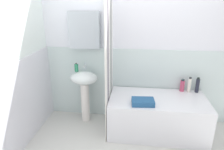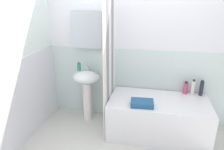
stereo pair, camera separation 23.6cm
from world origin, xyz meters
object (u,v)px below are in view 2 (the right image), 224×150
(shampoo_bottle, at_px, (193,88))
(towel_folded, at_px, (142,103))
(bathtub, at_px, (158,117))
(lotion_bottle, at_px, (186,88))
(sink, at_px, (87,85))
(soap_dispenser, at_px, (79,67))
(conditioner_bottle, at_px, (201,88))

(shampoo_bottle, bearing_deg, towel_folded, -144.17)
(bathtub, bearing_deg, towel_folded, -136.56)
(lotion_bottle, bearing_deg, sink, -175.09)
(soap_dispenser, height_order, conditioner_bottle, soap_dispenser)
(bathtub, bearing_deg, conditioner_bottle, 26.25)
(conditioner_bottle, bearing_deg, bathtub, -153.75)
(shampoo_bottle, relative_size, lotion_bottle, 1.23)
(soap_dispenser, relative_size, bathtub, 0.10)
(conditioner_bottle, height_order, shampoo_bottle, same)
(sink, height_order, conditioner_bottle, sink)
(lotion_bottle, bearing_deg, bathtub, -140.96)
(shampoo_bottle, bearing_deg, lotion_bottle, 173.80)
(soap_dispenser, height_order, towel_folded, soap_dispenser)
(bathtub, height_order, conditioner_bottle, conditioner_bottle)
(lotion_bottle, height_order, towel_folded, lotion_bottle)
(soap_dispenser, bearing_deg, conditioner_bottle, 3.10)
(shampoo_bottle, xyz_separation_m, lotion_bottle, (-0.10, 0.01, -0.02))
(soap_dispenser, xyz_separation_m, shampoo_bottle, (1.77, 0.11, -0.24))
(bathtub, distance_m, lotion_bottle, 0.63)
(shampoo_bottle, bearing_deg, bathtub, -148.30)
(sink, bearing_deg, towel_folded, -23.23)
(sink, xyz_separation_m, towel_folded, (0.93, -0.40, -0.03))
(sink, height_order, soap_dispenser, soap_dispenser)
(soap_dispenser, relative_size, towel_folded, 0.46)
(soap_dispenser, relative_size, conditioner_bottle, 0.59)
(towel_folded, bearing_deg, bathtub, 43.44)
(sink, relative_size, shampoo_bottle, 3.53)
(soap_dispenser, xyz_separation_m, bathtub, (1.28, -0.20, -0.64))
(lotion_bottle, bearing_deg, conditioner_bottle, -3.59)
(conditioner_bottle, xyz_separation_m, lotion_bottle, (-0.22, 0.01, -0.02))
(shampoo_bottle, distance_m, towel_folded, 0.89)
(bathtub, xyz_separation_m, lotion_bottle, (0.39, 0.32, 0.37))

